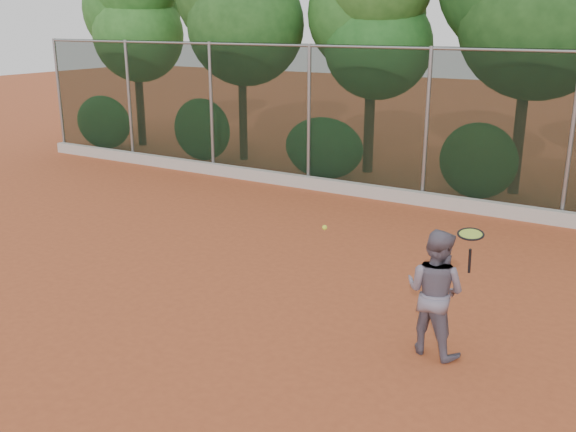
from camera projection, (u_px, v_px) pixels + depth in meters
The scene contains 7 objects.
ground at pixel (252, 318), 9.04m from camera, with size 80.00×80.00×0.00m, color #AE4E29.
concrete_curb at pixel (419, 198), 14.59m from camera, with size 24.00×0.20×0.30m, color #B8B2AA.
tennis_player at pixel (435, 292), 7.91m from camera, with size 0.79×0.61×1.62m, color slate.
chainlink_fence at pixel (427, 122), 14.23m from camera, with size 24.09×0.09×3.50m.
foliage_backdrop at pixel (439, 4), 15.39m from camera, with size 23.70×3.63×7.55m.
tennis_racket at pixel (471, 237), 7.39m from camera, with size 0.34×0.34×0.55m.
tennis_ball_in_flight at pixel (325, 228), 7.98m from camera, with size 0.06×0.06×0.06m.
Camera 1 is at (4.67, -6.78, 4.02)m, focal length 40.00 mm.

